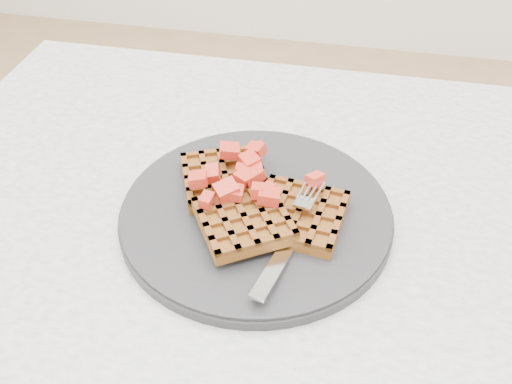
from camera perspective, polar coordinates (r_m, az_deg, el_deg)
table at (r=0.71m, az=11.34°, el=-12.79°), size 1.20×0.80×0.75m
plate at (r=0.65m, az=-0.00°, el=-2.12°), size 0.31×0.31×0.02m
waffles at (r=0.63m, az=-0.06°, el=-1.09°), size 0.21×0.20×0.03m
strawberry_pile at (r=0.62m, az=-0.00°, el=0.97°), size 0.15×0.15×0.02m
fork at (r=0.60m, az=3.69°, el=-4.31°), size 0.06×0.18×0.02m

